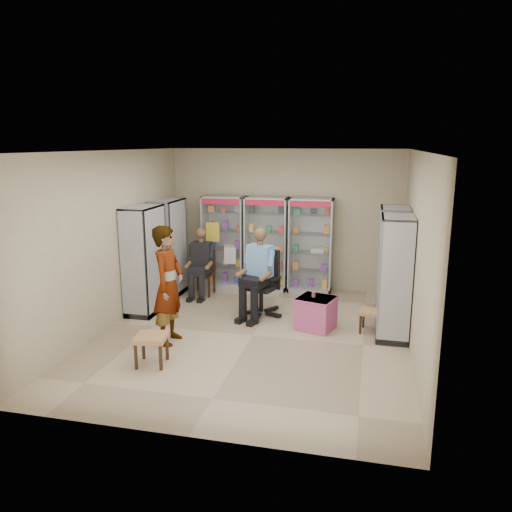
% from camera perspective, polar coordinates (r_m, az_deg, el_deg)
% --- Properties ---
extents(floor, '(6.00, 6.00, 0.00)m').
position_cam_1_polar(floor, '(8.38, -0.36, -9.06)').
color(floor, tan).
rests_on(floor, ground).
extents(room_shell, '(5.02, 6.02, 3.01)m').
position_cam_1_polar(room_shell, '(7.86, -0.38, 4.38)').
color(room_shell, '#BCAA8C').
rests_on(room_shell, ground).
extents(cabinet_back_left, '(0.90, 0.50, 2.00)m').
position_cam_1_polar(cabinet_back_left, '(10.96, -3.64, 1.64)').
color(cabinet_back_left, '#9FA0A6').
rests_on(cabinet_back_left, floor).
extents(cabinet_back_mid, '(0.90, 0.50, 2.00)m').
position_cam_1_polar(cabinet_back_mid, '(10.72, 1.22, 1.42)').
color(cabinet_back_mid, '#A5A8AC').
rests_on(cabinet_back_mid, floor).
extents(cabinet_back_right, '(0.90, 0.50, 2.00)m').
position_cam_1_polar(cabinet_back_right, '(10.57, 6.27, 1.18)').
color(cabinet_back_right, '#A2A3A9').
rests_on(cabinet_back_right, floor).
extents(cabinet_right_far, '(0.90, 0.50, 2.00)m').
position_cam_1_polar(cabinet_right_far, '(9.41, 15.31, -0.67)').
color(cabinet_right_far, '#B4B6BC').
rests_on(cabinet_right_far, floor).
extents(cabinet_right_near, '(0.90, 0.50, 2.00)m').
position_cam_1_polar(cabinet_right_near, '(8.34, 15.54, -2.40)').
color(cabinet_right_near, silver).
rests_on(cabinet_right_near, floor).
extents(cabinet_left_far, '(0.90, 0.50, 2.00)m').
position_cam_1_polar(cabinet_left_far, '(10.41, -10.03, 0.88)').
color(cabinet_left_far, '#9EA1A5').
rests_on(cabinet_left_far, floor).
extents(cabinet_left_near, '(0.90, 0.50, 2.00)m').
position_cam_1_polar(cabinet_left_near, '(9.44, -12.63, -0.48)').
color(cabinet_left_near, silver).
rests_on(cabinet_left_near, floor).
extents(wooden_chair, '(0.42, 0.42, 0.94)m').
position_cam_1_polar(wooden_chair, '(10.47, -6.06, -1.91)').
color(wooden_chair, black).
rests_on(wooden_chair, floor).
extents(seated_customer, '(0.44, 0.60, 1.34)m').
position_cam_1_polar(seated_customer, '(10.38, -6.18, -0.91)').
color(seated_customer, black).
rests_on(seated_customer, floor).
extents(office_chair, '(0.83, 0.83, 1.21)m').
position_cam_1_polar(office_chair, '(9.15, 0.60, -3.13)').
color(office_chair, black).
rests_on(office_chair, floor).
extents(seated_shopkeeper, '(0.70, 0.83, 1.54)m').
position_cam_1_polar(seated_shopkeeper, '(9.06, 0.53, -2.21)').
color(seated_shopkeeper, '#7AB9F1').
rests_on(seated_shopkeeper, floor).
extents(pink_trunk, '(0.71, 0.70, 0.56)m').
position_cam_1_polar(pink_trunk, '(8.63, 6.87, -6.50)').
color(pink_trunk, '#A94387').
rests_on(pink_trunk, floor).
extents(tea_glass, '(0.07, 0.07, 0.10)m').
position_cam_1_polar(tea_glass, '(8.56, 6.60, -4.36)').
color(tea_glass, '#5E1608').
rests_on(tea_glass, pink_trunk).
extents(woven_stool_a, '(0.43, 0.43, 0.38)m').
position_cam_1_polar(woven_stool_a, '(8.69, 13.00, -7.26)').
color(woven_stool_a, '#9B6D41').
rests_on(woven_stool_a, floor).
extents(woven_stool_b, '(0.51, 0.51, 0.44)m').
position_cam_1_polar(woven_stool_b, '(7.43, -11.84, -10.45)').
color(woven_stool_b, olive).
rests_on(woven_stool_b, floor).
extents(standing_man, '(0.47, 0.70, 1.89)m').
position_cam_1_polar(standing_man, '(7.95, -9.97, -3.28)').
color(standing_man, gray).
rests_on(standing_man, floor).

